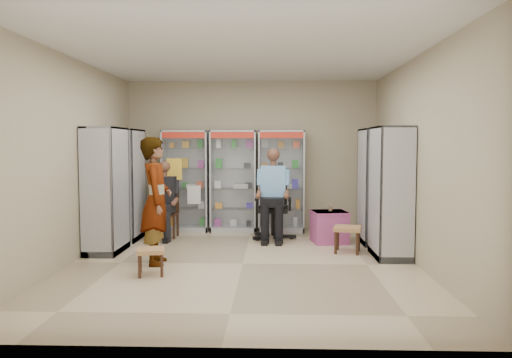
{
  "coord_description": "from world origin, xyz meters",
  "views": [
    {
      "loc": [
        0.44,
        -7.13,
        1.73
      ],
      "look_at": [
        0.17,
        0.7,
        1.19
      ],
      "focal_mm": 35.0,
      "sensor_mm": 36.0,
      "label": 1
    }
  ],
  "objects_px": {
    "cabinet_right_far": "(376,186)",
    "wooden_chair": "(166,212)",
    "woven_stool_b": "(151,262)",
    "cabinet_left_near": "(106,190)",
    "cabinet_right_near": "(391,192)",
    "standing_man": "(156,201)",
    "cabinet_back_right": "(281,181)",
    "cabinet_back_left": "(186,181)",
    "cabinet_left_far": "(126,185)",
    "office_chair": "(273,206)",
    "woven_stool_a": "(347,239)",
    "seated_shopkeeper": "(273,197)",
    "pink_trunk": "(329,227)",
    "cabinet_back_mid": "(233,181)"
  },
  "relations": [
    {
      "from": "cabinet_back_right",
      "to": "cabinet_left_near",
      "type": "distance_m",
      "value": 3.48
    },
    {
      "from": "cabinet_right_far",
      "to": "cabinet_left_near",
      "type": "xyz_separation_m",
      "value": [
        -4.46,
        -0.9,
        0.0
      ]
    },
    {
      "from": "cabinet_back_left",
      "to": "seated_shopkeeper",
      "type": "bearing_deg",
      "value": -26.28
    },
    {
      "from": "cabinet_left_near",
      "to": "office_chair",
      "type": "distance_m",
      "value": 2.96
    },
    {
      "from": "seated_shopkeeper",
      "to": "cabinet_back_right",
      "type": "bearing_deg",
      "value": 82.51
    },
    {
      "from": "cabinet_back_right",
      "to": "woven_stool_b",
      "type": "relative_size",
      "value": 5.65
    },
    {
      "from": "woven_stool_b",
      "to": "cabinet_left_near",
      "type": "bearing_deg",
      "value": 127.51
    },
    {
      "from": "woven_stool_a",
      "to": "cabinet_left_near",
      "type": "bearing_deg",
      "value": -178.4
    },
    {
      "from": "cabinet_back_mid",
      "to": "woven_stool_b",
      "type": "distance_m",
      "value": 3.59
    },
    {
      "from": "seated_shopkeeper",
      "to": "pink_trunk",
      "type": "relative_size",
      "value": 2.69
    },
    {
      "from": "standing_man",
      "to": "woven_stool_b",
      "type": "bearing_deg",
      "value": 177.86
    },
    {
      "from": "cabinet_left_near",
      "to": "seated_shopkeeper",
      "type": "bearing_deg",
      "value": 113.64
    },
    {
      "from": "cabinet_back_left",
      "to": "cabinet_left_far",
      "type": "xyz_separation_m",
      "value": [
        -0.93,
        -0.93,
        0.0
      ]
    },
    {
      "from": "cabinet_right_near",
      "to": "cabinet_left_near",
      "type": "height_order",
      "value": "same"
    },
    {
      "from": "office_chair",
      "to": "woven_stool_a",
      "type": "relative_size",
      "value": 2.91
    },
    {
      "from": "cabinet_left_far",
      "to": "cabinet_left_near",
      "type": "distance_m",
      "value": 1.1
    },
    {
      "from": "cabinet_back_mid",
      "to": "pink_trunk",
      "type": "height_order",
      "value": "cabinet_back_mid"
    },
    {
      "from": "cabinet_back_left",
      "to": "standing_man",
      "type": "bearing_deg",
      "value": -88.91
    },
    {
      "from": "seated_shopkeeper",
      "to": "standing_man",
      "type": "relative_size",
      "value": 0.85
    },
    {
      "from": "cabinet_back_right",
      "to": "pink_trunk",
      "type": "xyz_separation_m",
      "value": [
        0.83,
        -1.12,
        -0.72
      ]
    },
    {
      "from": "cabinet_right_far",
      "to": "standing_man",
      "type": "relative_size",
      "value": 1.09
    },
    {
      "from": "seated_shopkeeper",
      "to": "woven_stool_b",
      "type": "height_order",
      "value": "seated_shopkeeper"
    },
    {
      "from": "cabinet_back_mid",
      "to": "cabinet_right_near",
      "type": "height_order",
      "value": "same"
    },
    {
      "from": "wooden_chair",
      "to": "seated_shopkeeper",
      "type": "height_order",
      "value": "seated_shopkeeper"
    },
    {
      "from": "cabinet_back_left",
      "to": "pink_trunk",
      "type": "distance_m",
      "value": 3.04
    },
    {
      "from": "cabinet_right_far",
      "to": "office_chair",
      "type": "distance_m",
      "value": 1.86
    },
    {
      "from": "cabinet_back_mid",
      "to": "cabinet_left_near",
      "type": "distance_m",
      "value": 2.77
    },
    {
      "from": "cabinet_back_left",
      "to": "cabinet_left_far",
      "type": "distance_m",
      "value": 1.32
    },
    {
      "from": "standing_man",
      "to": "cabinet_back_right",
      "type": "bearing_deg",
      "value": -41.9
    },
    {
      "from": "seated_shopkeeper",
      "to": "cabinet_back_left",
      "type": "bearing_deg",
      "value": 156.61
    },
    {
      "from": "cabinet_left_far",
      "to": "pink_trunk",
      "type": "height_order",
      "value": "cabinet_left_far"
    },
    {
      "from": "cabinet_back_mid",
      "to": "cabinet_right_far",
      "type": "distance_m",
      "value": 2.82
    },
    {
      "from": "cabinet_back_right",
      "to": "standing_man",
      "type": "xyz_separation_m",
      "value": [
        -1.85,
        -2.77,
        -0.08
      ]
    },
    {
      "from": "cabinet_right_near",
      "to": "standing_man",
      "type": "relative_size",
      "value": 1.09
    },
    {
      "from": "office_chair",
      "to": "woven_stool_a",
      "type": "height_order",
      "value": "office_chair"
    },
    {
      "from": "cabinet_back_right",
      "to": "office_chair",
      "type": "height_order",
      "value": "cabinet_back_right"
    },
    {
      "from": "cabinet_right_far",
      "to": "wooden_chair",
      "type": "bearing_deg",
      "value": 83.96
    },
    {
      "from": "wooden_chair",
      "to": "woven_stool_a",
      "type": "height_order",
      "value": "wooden_chair"
    },
    {
      "from": "cabinet_back_left",
      "to": "woven_stool_a",
      "type": "bearing_deg",
      "value": -33.28
    },
    {
      "from": "cabinet_right_far",
      "to": "seated_shopkeeper",
      "type": "xyz_separation_m",
      "value": [
        -1.79,
        0.27,
        -0.22
      ]
    },
    {
      "from": "cabinet_left_far",
      "to": "cabinet_left_near",
      "type": "xyz_separation_m",
      "value": [
        0.0,
        -1.1,
        0.0
      ]
    },
    {
      "from": "cabinet_left_far",
      "to": "wooden_chair",
      "type": "xyz_separation_m",
      "value": [
        0.68,
        0.2,
        -0.53
      ]
    },
    {
      "from": "pink_trunk",
      "to": "standing_man",
      "type": "distance_m",
      "value": 3.21
    },
    {
      "from": "cabinet_back_right",
      "to": "cabinet_right_far",
      "type": "height_order",
      "value": "same"
    },
    {
      "from": "cabinet_right_near",
      "to": "cabinet_left_far",
      "type": "bearing_deg",
      "value": 73.75
    },
    {
      "from": "cabinet_back_right",
      "to": "pink_trunk",
      "type": "distance_m",
      "value": 1.57
    },
    {
      "from": "wooden_chair",
      "to": "pink_trunk",
      "type": "xyz_separation_m",
      "value": [
        2.98,
        -0.39,
        -0.19
      ]
    },
    {
      "from": "pink_trunk",
      "to": "woven_stool_b",
      "type": "relative_size",
      "value": 1.63
    },
    {
      "from": "cabinet_back_right",
      "to": "woven_stool_b",
      "type": "xyz_separation_m",
      "value": [
        -1.78,
        -3.4,
        -0.82
      ]
    },
    {
      "from": "cabinet_back_right",
      "to": "woven_stool_b",
      "type": "height_order",
      "value": "cabinet_back_right"
    }
  ]
}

